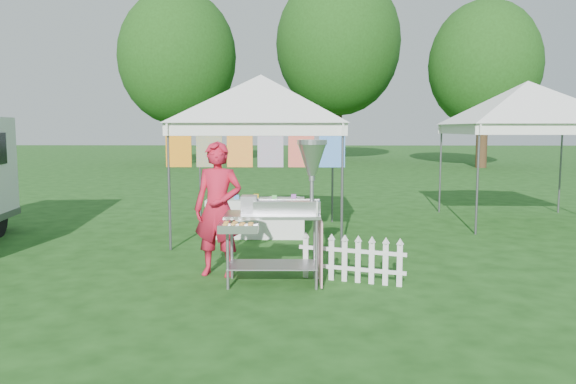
{
  "coord_description": "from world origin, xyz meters",
  "views": [
    {
      "loc": [
        0.75,
        -7.03,
        2.01
      ],
      "look_at": [
        0.56,
        0.97,
        1.1
      ],
      "focal_mm": 35.0,
      "sensor_mm": 36.0,
      "label": 1
    }
  ],
  "objects": [
    {
      "name": "ground",
      "position": [
        0.0,
        0.0,
        0.0
      ],
      "size": [
        120.0,
        120.0,
        0.0
      ],
      "primitive_type": "plane",
      "color": "#174012",
      "rests_on": "ground"
    },
    {
      "name": "canopy_main",
      "position": [
        0.0,
        3.49,
        2.99
      ],
      "size": [
        4.24,
        4.24,
        3.45
      ],
      "color": "#59595E",
      "rests_on": "ground"
    },
    {
      "name": "canopy_right",
      "position": [
        5.5,
        5.0,
        2.99
      ],
      "size": [
        4.24,
        4.24,
        3.45
      ],
      "color": "#59595E",
      "rests_on": "ground"
    },
    {
      "name": "tree_left",
      "position": [
        -6.0,
        24.0,
        5.83
      ],
      "size": [
        6.4,
        6.4,
        9.53
      ],
      "color": "#331C12",
      "rests_on": "ground"
    },
    {
      "name": "tree_mid",
      "position": [
        3.0,
        28.0,
        7.14
      ],
      "size": [
        7.6,
        7.6,
        11.52
      ],
      "color": "#331C12",
      "rests_on": "ground"
    },
    {
      "name": "tree_right",
      "position": [
        10.0,
        22.0,
        5.18
      ],
      "size": [
        5.6,
        5.6,
        8.42
      ],
      "color": "#331C12",
      "rests_on": "ground"
    },
    {
      "name": "donut_cart",
      "position": [
        0.58,
        0.06,
        1.1
      ],
      "size": [
        1.34,
        0.94,
        1.86
      ],
      "rotation": [
        0.0,
        0.0,
        0.02
      ],
      "color": "gray",
      "rests_on": "ground"
    },
    {
      "name": "vendor",
      "position": [
        -0.38,
        0.49,
        0.92
      ],
      "size": [
        0.74,
        0.55,
        1.84
      ],
      "primitive_type": "imported",
      "rotation": [
        0.0,
        0.0,
        -0.18
      ],
      "color": "red",
      "rests_on": "ground"
    },
    {
      "name": "picket_fence",
      "position": [
        1.41,
        0.17,
        0.29
      ],
      "size": [
        1.37,
        0.5,
        0.56
      ],
      "rotation": [
        0.0,
        0.0,
        -0.34
      ],
      "color": "white",
      "rests_on": "ground"
    },
    {
      "name": "display_table",
      "position": [
        -0.09,
        3.3,
        0.36
      ],
      "size": [
        1.8,
        0.7,
        0.71
      ],
      "primitive_type": "cube",
      "color": "white",
      "rests_on": "ground"
    }
  ]
}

